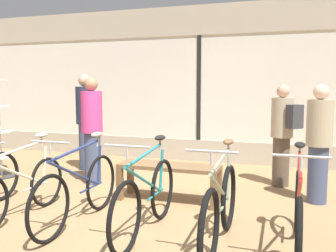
# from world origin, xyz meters

# --- Properties ---
(ground_plane) EXTENTS (24.00, 24.00, 0.00)m
(ground_plane) POSITION_xyz_m (0.00, 0.00, 0.00)
(ground_plane) COLOR #99754C
(shop_back_wall) EXTENTS (12.00, 0.08, 3.20)m
(shop_back_wall) POSITION_xyz_m (0.00, 3.61, 1.64)
(shop_back_wall) COLOR #B2A893
(shop_back_wall) RESTS_ON ground_plane
(bicycle_left) EXTENTS (0.46, 1.67, 1.01)m
(bicycle_left) POSITION_xyz_m (-1.18, -0.39, 0.37)
(bicycle_left) COLOR black
(bicycle_left) RESTS_ON ground_plane
(bicycle_center_left) EXTENTS (0.46, 1.78, 1.03)m
(bicycle_center_left) POSITION_xyz_m (-0.44, -0.31, 0.40)
(bicycle_center_left) COLOR black
(bicycle_center_left) RESTS_ON ground_plane
(bicycle_center_right) EXTENTS (0.46, 1.75, 1.04)m
(bicycle_center_right) POSITION_xyz_m (0.42, -0.34, 0.40)
(bicycle_center_right) COLOR black
(bicycle_center_right) RESTS_ON ground_plane
(bicycle_right) EXTENTS (0.46, 1.71, 1.04)m
(bicycle_right) POSITION_xyz_m (1.22, -0.41, 0.39)
(bicycle_right) COLOR black
(bicycle_right) RESTS_ON ground_plane
(bicycle_far_right) EXTENTS (0.46, 1.71, 1.03)m
(bicycle_far_right) POSITION_xyz_m (1.95, -0.28, 0.38)
(bicycle_far_right) COLOR black
(bicycle_far_right) RESTS_ON ground_plane
(accessory_rack) EXTENTS (0.48, 0.48, 1.78)m
(accessory_rack) POSITION_xyz_m (-2.92, 1.18, 0.73)
(accessory_rack) COLOR #333333
(accessory_rack) RESTS_ON ground_plane
(display_bench) EXTENTS (1.40, 0.44, 0.51)m
(display_bench) POSITION_xyz_m (0.28, 0.82, 0.41)
(display_bench) COLOR brown
(display_bench) RESTS_ON ground_plane
(customer_near_rack) EXTENTS (0.35, 0.35, 1.71)m
(customer_near_rack) POSITION_xyz_m (-1.19, 1.31, 0.90)
(customer_near_rack) COLOR #424C6B
(customer_near_rack) RESTS_ON ground_plane
(customer_by_window) EXTENTS (0.55, 0.53, 1.60)m
(customer_by_window) POSITION_xyz_m (1.72, 2.12, 0.86)
(customer_by_window) COLOR brown
(customer_by_window) RESTS_ON ground_plane
(customer_mid_floor) EXTENTS (0.35, 0.35, 1.79)m
(customer_mid_floor) POSITION_xyz_m (-1.82, 2.15, 0.95)
(customer_mid_floor) COLOR #424C6B
(customer_mid_floor) RESTS_ON ground_plane
(customer_near_bench) EXTENTS (0.47, 0.47, 1.60)m
(customer_near_bench) POSITION_xyz_m (2.21, 1.39, 0.84)
(customer_near_bench) COLOR #424C6B
(customer_near_bench) RESTS_ON ground_plane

